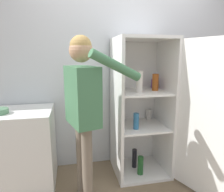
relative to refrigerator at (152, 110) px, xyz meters
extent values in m
cube|color=silver|center=(-0.27, 0.46, 0.41)|extent=(7.00, 0.06, 2.55)
cube|color=white|center=(-0.12, 0.09, -0.85)|extent=(0.68, 0.63, 0.04)
cube|color=white|center=(-0.12, 0.09, 0.86)|extent=(0.68, 0.63, 0.04)
cube|color=white|center=(-0.12, 0.39, 0.00)|extent=(0.68, 0.03, 1.67)
cube|color=white|center=(-0.44, 0.09, 0.00)|extent=(0.04, 0.63, 1.67)
cube|color=white|center=(0.21, 0.09, 0.00)|extent=(0.04, 0.63, 1.67)
cube|color=white|center=(-0.12, 0.09, -0.24)|extent=(0.61, 0.56, 0.02)
cube|color=white|center=(-0.12, 0.09, 0.21)|extent=(0.61, 0.56, 0.02)
cube|color=white|center=(0.37, -0.53, 0.00)|extent=(0.30, 0.65, 1.67)
cylinder|color=teal|center=(-0.22, -0.02, -0.13)|extent=(0.07, 0.07, 0.20)
cylinder|color=beige|center=(0.08, 0.30, -0.16)|extent=(0.08, 0.08, 0.13)
cylinder|color=#723884|center=(0.13, 0.26, 0.29)|extent=(0.09, 0.09, 0.13)
cylinder|color=#1E5123|center=(-0.15, -0.05, -0.71)|extent=(0.07, 0.07, 0.24)
cylinder|color=black|center=(-0.18, 0.12, -0.70)|extent=(0.06, 0.06, 0.26)
cylinder|color=#9E4C19|center=(0.07, 0.10, 0.33)|extent=(0.08, 0.08, 0.21)
cylinder|color=beige|center=(-0.18, -0.01, 0.35)|extent=(0.08, 0.08, 0.26)
cylinder|color=#726656|center=(-0.90, -0.18, -0.45)|extent=(0.11, 0.11, 0.83)
cylinder|color=#726656|center=(-0.85, -0.35, -0.45)|extent=(0.11, 0.11, 0.83)
cube|color=#3F724C|center=(-0.87, -0.26, 0.26)|extent=(0.36, 0.49, 0.59)
sphere|color=tan|center=(-0.87, -0.26, 0.71)|extent=(0.23, 0.23, 0.23)
sphere|color=#AD894C|center=(-0.87, -0.26, 0.75)|extent=(0.21, 0.21, 0.21)
cylinder|color=#3F724C|center=(-0.94, -0.03, 0.23)|extent=(0.09, 0.09, 0.56)
cylinder|color=#3F724C|center=(-0.56, -0.42, 0.57)|extent=(0.54, 0.24, 0.31)
cube|color=white|center=(-1.57, 0.09, -0.41)|extent=(0.72, 0.63, 0.92)
camera|label=1|loc=(-0.99, -2.24, 0.66)|focal=32.00mm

